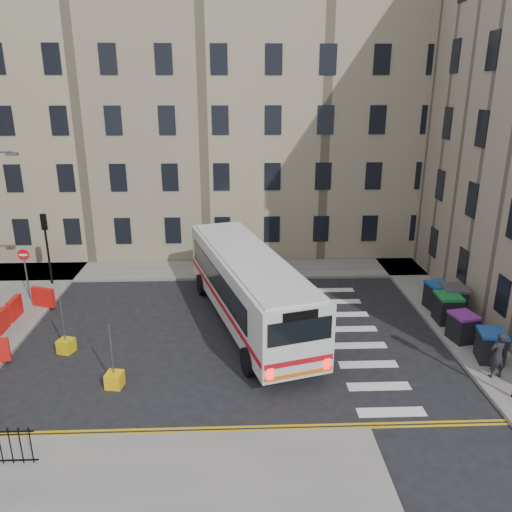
{
  "coord_description": "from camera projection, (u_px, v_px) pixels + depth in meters",
  "views": [
    {
      "loc": [
        -1.33,
        -20.63,
        10.77
      ],
      "look_at": [
        -0.42,
        2.49,
        3.0
      ],
      "focal_mm": 35.0,
      "sensor_mm": 36.0,
      "label": 1
    }
  ],
  "objects": [
    {
      "name": "ground",
      "position": [
        267.0,
        335.0,
        23.02
      ],
      "size": [
        120.0,
        120.0,
        0.0
      ],
      "primitive_type": "plane",
      "color": "black",
      "rests_on": "ground"
    },
    {
      "name": "pavement_north",
      "position": [
        162.0,
        271.0,
        30.92
      ],
      "size": [
        36.0,
        3.2,
        0.15
      ],
      "primitive_type": "cube",
      "color": "slate",
      "rests_on": "ground"
    },
    {
      "name": "pavement_east",
      "position": [
        428.0,
        296.0,
        27.12
      ],
      "size": [
        2.4,
        26.0,
        0.15
      ],
      "primitive_type": "cube",
      "color": "slate",
      "rests_on": "ground"
    },
    {
      "name": "pavement_sw",
      "position": [
        28.0,
        512.0,
        13.26
      ],
      "size": [
        20.0,
        6.0,
        0.15
      ],
      "primitive_type": "cube",
      "color": "slate",
      "rests_on": "ground"
    },
    {
      "name": "terrace_north",
      "position": [
        154.0,
        121.0,
        34.7
      ],
      "size": [
        38.3,
        10.8,
        17.2
      ],
      "color": "gray",
      "rests_on": "ground"
    },
    {
      "name": "traffic_light_nw",
      "position": [
        46.0,
        238.0,
        27.82
      ],
      "size": [
        0.28,
        0.22,
        4.1
      ],
      "color": "black",
      "rests_on": "pavement_west"
    },
    {
      "name": "no_entry_north",
      "position": [
        25.0,
        263.0,
        26.16
      ],
      "size": [
        0.6,
        0.08,
        3.0
      ],
      "color": "#595B5E",
      "rests_on": "pavement_west"
    },
    {
      "name": "roadworks_barriers",
      "position": [
        9.0,
        321.0,
        22.84
      ],
      "size": [
        1.66,
        6.26,
        1.0
      ],
      "color": "red",
      "rests_on": "pavement_west"
    },
    {
      "name": "bus",
      "position": [
        248.0,
        285.0,
        23.61
      ],
      "size": [
        6.14,
        12.72,
        3.39
      ],
      "rotation": [
        0.0,
        0.0,
        0.28
      ],
      "color": "silver",
      "rests_on": "ground"
    },
    {
      "name": "wheelie_bin_a",
      "position": [
        490.0,
        346.0,
        20.38
      ],
      "size": [
        1.23,
        1.35,
        1.29
      ],
      "rotation": [
        0.0,
        0.0,
        -0.2
      ],
      "color": "black",
      "rests_on": "pavement_east"
    },
    {
      "name": "wheelie_bin_b",
      "position": [
        462.0,
        327.0,
        22.03
      ],
      "size": [
        1.2,
        1.32,
        1.26
      ],
      "rotation": [
        0.0,
        0.0,
        0.21
      ],
      "color": "black",
      "rests_on": "pavement_east"
    },
    {
      "name": "wheelie_bin_c",
      "position": [
        447.0,
        308.0,
        23.78
      ],
      "size": [
        1.12,
        1.28,
        1.39
      ],
      "rotation": [
        0.0,
        0.0,
        -0.02
      ],
      "color": "black",
      "rests_on": "pavement_east"
    },
    {
      "name": "wheelie_bin_d",
      "position": [
        452.0,
        300.0,
        24.59
      ],
      "size": [
        1.24,
        1.4,
        1.44
      ],
      "rotation": [
        0.0,
        0.0,
        -0.09
      ],
      "color": "black",
      "rests_on": "pavement_east"
    },
    {
      "name": "wheelie_bin_e",
      "position": [
        438.0,
        296.0,
        25.21
      ],
      "size": [
        1.25,
        1.38,
        1.36
      ],
      "rotation": [
        0.0,
        0.0,
        0.16
      ],
      "color": "black",
      "rests_on": "pavement_east"
    },
    {
      "name": "pedestrian",
      "position": [
        498.0,
        355.0,
        19.08
      ],
      "size": [
        0.74,
        0.53,
        1.89
      ],
      "primitive_type": "imported",
      "rotation": [
        0.0,
        0.0,
        3.27
      ],
      "color": "black",
      "rests_on": "pavement_east"
    },
    {
      "name": "bollard_yellow",
      "position": [
        115.0,
        380.0,
        18.9
      ],
      "size": [
        0.68,
        0.68,
        0.6
      ],
      "primitive_type": "cube",
      "rotation": [
        0.0,
        0.0,
        -0.15
      ],
      "color": "#E7AC0C",
      "rests_on": "ground"
    },
    {
      "name": "bollard_chevron",
      "position": [
        66.0,
        346.0,
        21.4
      ],
      "size": [
        0.76,
        0.76,
        0.6
      ],
      "primitive_type": "cube",
      "rotation": [
        0.0,
        0.0,
        -0.32
      ],
      "color": "gold",
      "rests_on": "ground"
    }
  ]
}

